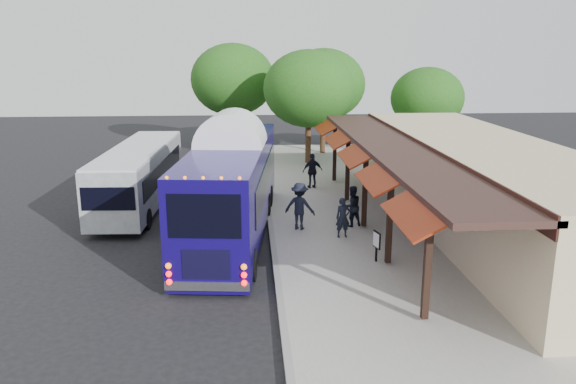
# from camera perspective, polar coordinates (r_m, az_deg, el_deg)

# --- Properties ---
(ground) EXTENTS (90.00, 90.00, 0.00)m
(ground) POSITION_cam_1_polar(r_m,az_deg,el_deg) (18.72, -1.36, -8.08)
(ground) COLOR black
(ground) RESTS_ON ground
(sidewalk) EXTENTS (10.00, 40.00, 0.15)m
(sidewalk) POSITION_cam_1_polar(r_m,az_deg,el_deg) (23.16, 10.65, -3.67)
(sidewalk) COLOR #9E9B93
(sidewalk) RESTS_ON ground
(curb) EXTENTS (0.20, 40.00, 0.16)m
(curb) POSITION_cam_1_polar(r_m,az_deg,el_deg) (22.44, -1.71, -4.00)
(curb) COLOR gray
(curb) RESTS_ON ground
(station_shelter) EXTENTS (8.15, 20.00, 3.60)m
(station_shelter) POSITION_cam_1_polar(r_m,az_deg,el_deg) (23.76, 18.77, 0.71)
(station_shelter) COLOR #C5B289
(station_shelter) RESTS_ON ground
(coach_bus) EXTENTS (3.79, 12.29, 3.87)m
(coach_bus) POSITION_cam_1_polar(r_m,az_deg,el_deg) (21.87, -5.68, 0.90)
(coach_bus) COLOR #13075B
(coach_bus) RESTS_ON ground
(city_bus) EXTENTS (2.65, 10.40, 2.77)m
(city_bus) POSITION_cam_1_polar(r_m,az_deg,el_deg) (26.87, -14.85, 1.83)
(city_bus) COLOR gray
(city_bus) RESTS_ON ground
(ped_a) EXTENTS (0.59, 0.42, 1.54)m
(ped_a) POSITION_cam_1_polar(r_m,az_deg,el_deg) (21.42, 5.60, -2.61)
(ped_a) COLOR black
(ped_a) RESTS_ON sidewalk
(ped_b) EXTENTS (0.98, 0.88, 1.67)m
(ped_b) POSITION_cam_1_polar(r_m,az_deg,el_deg) (22.74, 6.50, -1.44)
(ped_b) COLOR black
(ped_b) RESTS_ON sidewalk
(ped_c) EXTENTS (1.12, 0.65, 1.80)m
(ped_c) POSITION_cam_1_polar(r_m,az_deg,el_deg) (28.83, 2.51, 2.16)
(ped_c) COLOR black
(ped_c) RESTS_ON sidewalk
(ped_d) EXTENTS (1.39, 1.10, 1.89)m
(ped_d) POSITION_cam_1_polar(r_m,az_deg,el_deg) (22.20, 1.20, -1.45)
(ped_d) COLOR black
(ped_d) RESTS_ON sidewalk
(sign_board) EXTENTS (0.16, 0.48, 1.06)m
(sign_board) POSITION_cam_1_polar(r_m,az_deg,el_deg) (19.14, 8.99, -4.97)
(sign_board) COLOR black
(sign_board) RESTS_ON sidewalk
(tree_left) EXTENTS (5.56, 5.56, 7.12)m
(tree_left) POSITION_cam_1_polar(r_m,az_deg,el_deg) (34.93, 2.10, 10.44)
(tree_left) COLOR #382314
(tree_left) RESTS_ON ground
(tree_mid) EXTENTS (5.61, 5.61, 7.19)m
(tree_mid) POSITION_cam_1_polar(r_m,az_deg,el_deg) (38.45, 3.62, 10.85)
(tree_mid) COLOR #382314
(tree_mid) RESTS_ON ground
(tree_right) EXTENTS (4.70, 4.70, 6.01)m
(tree_right) POSITION_cam_1_polar(r_m,az_deg,el_deg) (37.85, 13.96, 9.21)
(tree_right) COLOR #382314
(tree_right) RESTS_ON ground
(tree_far) EXTENTS (5.88, 5.88, 7.53)m
(tree_far) POSITION_cam_1_polar(r_m,az_deg,el_deg) (40.20, -5.63, 11.30)
(tree_far) COLOR #382314
(tree_far) RESTS_ON ground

